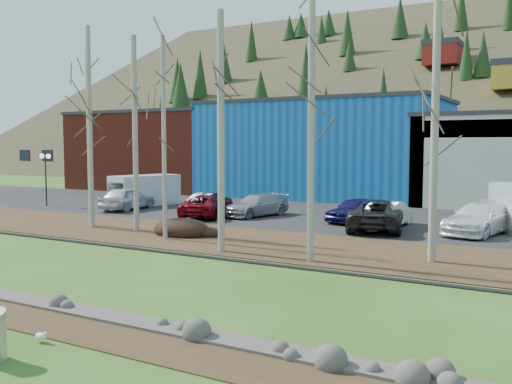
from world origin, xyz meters
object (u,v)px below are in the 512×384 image
Objects in this scene: street_lamp at (45,165)px; car_0 at (127,198)px; car_4 at (355,210)px; car_7 at (480,218)px; car_1 at (210,202)px; car_3 at (256,205)px; car_5 at (389,214)px; van_grey at (142,190)px; seagull at (41,336)px; car_6 at (377,215)px; car_2 at (207,206)px.

street_lamp is 7.03m from car_0.
car_7 is at bearing 6.62° from car_4.
car_4 is at bearing 176.13° from car_1.
car_3 is 1.13× the size of car_4.
car_5 is at bearing 22.06° from street_lamp.
street_lamp is at bearing -156.32° from car_3.
car_0 is at bearing 27.37° from street_lamp.
car_1 is (5.52, 1.74, -0.14)m from car_0.
car_5 is at bearing 7.81° from van_grey.
car_1 is 16.82m from car_7.
seagull is 0.10× the size of car_1.
car_3 is 8.36m from car_6.
car_0 is 22.31m from car_7.
car_4 is at bearing 10.09° from van_grey.
car_1 is at bearing -3.84° from car_5.
car_2 is at bearing 168.64° from car_0.
car_2 is 0.92× the size of car_7.
van_grey reaches higher than car_1.
car_7 is (6.40, 20.98, 0.76)m from seagull.
car_6 is at bearing 171.40° from car_0.
car_2 is at bearing 106.07° from seagull.
car_1 is at bearing 5.79° from van_grey.
car_7 is 23.29m from van_grey.
van_grey is (-23.20, 1.95, 0.32)m from car_7.
street_lamp reaches higher than car_6.
car_5 is at bearing -167.49° from car_7.
car_5 is 4.57m from car_7.
car_5 is 0.81× the size of van_grey.
van_grey reaches higher than car_2.
car_6 is at bearing 165.49° from car_2.
street_lamp is at bearing 131.18° from seagull.
car_4 is at bearing 179.22° from car_0.
seagull is at bearing 121.15° from car_0.
seagull is 0.07× the size of car_7.
van_grey reaches higher than car_0.
car_7 is 1.00× the size of van_grey.
car_6 reaches higher than car_0.
car_0 is 17.49m from car_6.
car_0 is at bearing -158.80° from car_4.
seagull is 19.89m from car_6.
van_grey is (-0.90, 2.59, 0.31)m from car_0.
seagull is 0.08× the size of car_0.
car_2 is at bearing -150.53° from car_4.
car_0 is at bearing 14.11° from car_1.
car_5 is at bearing 172.37° from car_2.
van_grey is (-7.82, 3.14, 0.41)m from car_2.
car_3 is at bearing -179.15° from car_0.
car_2 is at bearing -161.34° from car_7.
car_2 is 3.00m from car_3.
car_0 is 17.75m from car_5.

